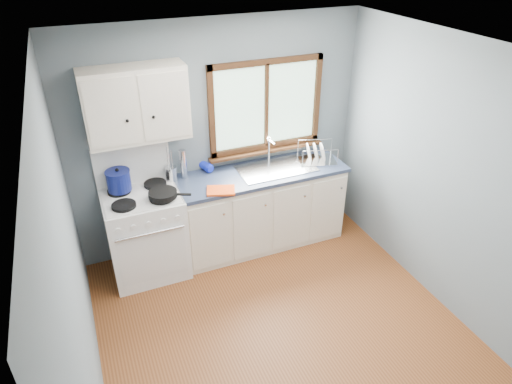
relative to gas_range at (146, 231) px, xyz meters
name	(u,v)px	position (x,y,z in m)	size (l,w,h in m)	color
floor	(289,341)	(0.95, -1.47, -0.50)	(3.20, 3.60, 0.02)	brown
ceiling	(304,59)	(0.95, -1.47, 2.02)	(3.20, 3.60, 0.02)	white
wall_back	(219,138)	(0.95, 0.34, 0.76)	(3.20, 0.02, 2.50)	slate
wall_left	(73,280)	(-0.66, -1.47, 0.76)	(0.02, 3.60, 2.50)	slate
wall_right	(459,185)	(2.56, -1.47, 0.76)	(0.02, 3.60, 2.50)	slate
gas_range	(146,231)	(0.00, 0.00, 0.00)	(0.76, 0.69, 1.36)	white
base_cabinets	(261,211)	(1.31, 0.02, -0.08)	(1.85, 0.60, 0.88)	#F2E6CF
countertop	(261,173)	(1.31, 0.02, 0.41)	(1.89, 0.64, 0.04)	#242F46
sink	(276,174)	(1.49, 0.02, 0.37)	(0.84, 0.46, 0.44)	silver
window	(266,112)	(1.48, 0.30, 0.98)	(1.36, 0.10, 1.03)	#9EC6A8
upper_cabinets	(136,104)	(0.10, 0.15, 1.31)	(0.95, 0.35, 0.70)	#F2E6CF
skillet	(163,194)	(0.20, -0.16, 0.49)	(0.44, 0.37, 0.06)	black
stockpot	(119,180)	(-0.17, 0.13, 0.57)	(0.24, 0.24, 0.24)	navy
utensil_crock	(171,173)	(0.37, 0.20, 0.51)	(0.15, 0.15, 0.39)	silver
thermos	(183,164)	(0.50, 0.21, 0.59)	(0.07, 0.07, 0.32)	silver
soap_bottle	(210,162)	(0.79, 0.19, 0.56)	(0.10, 0.10, 0.26)	#1123BD
dish_towel	(221,190)	(0.77, -0.22, 0.44)	(0.28, 0.20, 0.02)	#E04A15
dish_rack	(316,156)	(1.99, 0.02, 0.48)	(0.49, 0.42, 0.21)	silver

